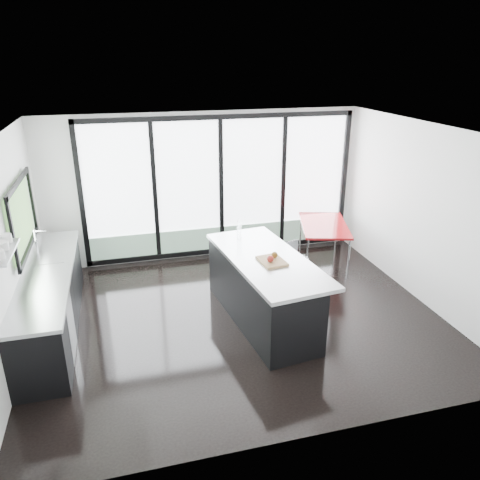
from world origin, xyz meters
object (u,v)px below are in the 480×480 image
object	(u,v)px
island	(261,289)
bar_stool_far	(295,280)
bar_stool_near	(300,303)
red_table	(323,243)

from	to	relation	value
island	bar_stool_far	world-z (taller)	island
island	bar_stool_far	xyz separation A→B (m)	(0.67, 0.38, -0.13)
bar_stool_near	red_table	xyz separation A→B (m)	(1.23, 1.91, 0.08)
bar_stool_far	red_table	xyz separation A→B (m)	(1.08, 1.31, 0.01)
island	bar_stool_near	world-z (taller)	island
bar_stool_far	bar_stool_near	bearing A→B (deg)	-125.90
bar_stool_far	red_table	size ratio (longest dim) A/B	0.53
island	bar_stool_near	distance (m)	0.60
bar_stool_near	bar_stool_far	world-z (taller)	bar_stool_far
bar_stool_near	bar_stool_far	distance (m)	0.62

